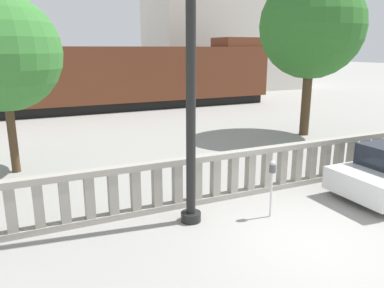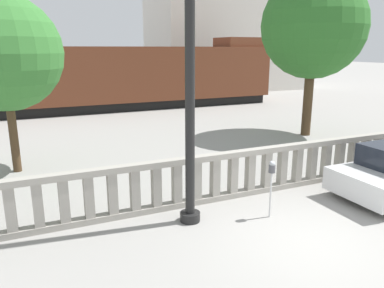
% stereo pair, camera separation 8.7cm
% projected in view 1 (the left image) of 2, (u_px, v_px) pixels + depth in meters
% --- Properties ---
extents(ground_plane, '(160.00, 160.00, 0.00)m').
position_uv_depth(ground_plane, '(314.00, 243.00, 7.26)').
color(ground_plane, gray).
extents(balustrade, '(15.46, 0.24, 1.20)m').
position_uv_depth(balustrade, '(242.00, 173.00, 9.44)').
color(balustrade, '#9E998E').
rests_on(balustrade, ground).
extents(lamppost, '(0.44, 0.44, 6.63)m').
position_uv_depth(lamppost, '(191.00, 77.00, 7.40)').
color(lamppost, black).
rests_on(lamppost, ground).
extents(parking_meter, '(0.15, 0.15, 1.31)m').
position_uv_depth(parking_meter, '(272.00, 173.00, 8.13)').
color(parking_meter, silver).
rests_on(parking_meter, ground).
extents(train_near, '(22.71, 2.70, 4.35)m').
position_uv_depth(train_near, '(97.00, 78.00, 22.02)').
color(train_near, black).
rests_on(train_near, ground).
extents(building_block, '(13.99, 6.98, 13.83)m').
position_uv_depth(building_block, '(228.00, 10.00, 33.17)').
color(building_block, beige).
rests_on(building_block, ground).
extents(tree_left, '(4.25, 4.25, 6.65)m').
position_uv_depth(tree_left, '(312.00, 27.00, 15.22)').
color(tree_left, '#4C3823').
rests_on(tree_left, ground).
extents(tree_right, '(3.30, 3.30, 5.18)m').
position_uv_depth(tree_right, '(2.00, 54.00, 10.56)').
color(tree_right, '#4C3823').
rests_on(tree_right, ground).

